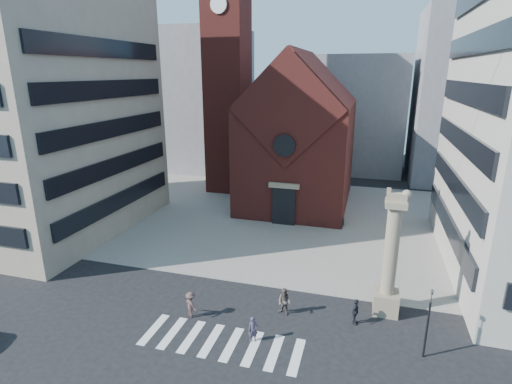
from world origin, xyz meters
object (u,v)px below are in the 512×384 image
traffic_light (428,322)px  pedestrian_2 (355,312)px  pedestrian_0 (253,329)px  pedestrian_1 (284,302)px  lion_column (390,266)px  scooter_0 (236,212)px

traffic_light → pedestrian_2: bearing=151.5°
pedestrian_0 → pedestrian_1: 3.44m
lion_column → scooter_0: bearing=136.8°
scooter_0 → pedestrian_2: bearing=-47.3°
pedestrian_0 → pedestrian_2: pedestrian_2 is taller
pedestrian_2 → scooter_0: bearing=56.4°
lion_column → pedestrian_0: lion_column is taller
lion_column → pedestrian_1: size_ratio=4.58×
pedestrian_0 → pedestrian_1: bearing=41.2°
traffic_light → pedestrian_2: traffic_light is taller
pedestrian_0 → pedestrian_2: bearing=2.9°
pedestrian_0 → scooter_0: 21.60m
pedestrian_2 → pedestrian_0: bearing=137.9°
scooter_0 → lion_column: bearing=-40.2°
lion_column → traffic_light: 4.62m
pedestrian_0 → pedestrian_2: 6.74m
lion_column → pedestrian_2: bearing=-135.4°
traffic_light → pedestrian_2: size_ratio=2.45×
pedestrian_2 → traffic_light: bearing=-101.8°
traffic_light → scooter_0: size_ratio=2.37×
traffic_light → pedestrian_0: traffic_light is taller
traffic_light → pedestrian_0: 9.87m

